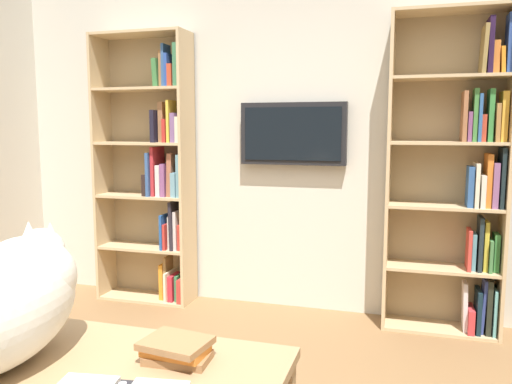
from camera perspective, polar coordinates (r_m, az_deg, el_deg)
wall_back at (r=3.82m, az=3.63°, el=7.01°), size 4.52×0.06×2.70m
bookshelf_left at (r=3.59m, az=21.92°, el=1.46°), size 0.75×0.28×2.11m
bookshelf_right at (r=4.04m, az=-11.22°, el=2.22°), size 0.76×0.28×2.07m
wall_mounted_tv at (r=3.73m, az=4.17°, el=6.52°), size 0.78×0.07×0.45m
cat at (r=1.55m, az=-26.45°, el=-10.64°), size 0.33×0.68×0.36m
desk_book_stack at (r=1.46m, az=-8.90°, el=-17.09°), size 0.19×0.16×0.06m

